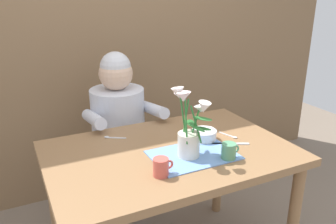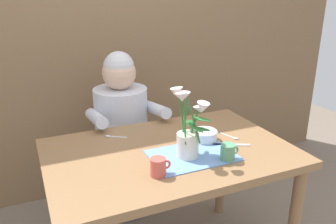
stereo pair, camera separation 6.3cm
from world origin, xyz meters
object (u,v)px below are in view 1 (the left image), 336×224
at_px(ceramic_bowl, 204,134).
at_px(coffee_cup, 229,151).
at_px(flower_vase, 189,127).
at_px(tea_cup, 161,167).
at_px(dinner_knife, 231,144).
at_px(seated_person, 119,139).

height_order(ceramic_bowl, coffee_cup, coffee_cup).
bearing_deg(coffee_cup, ceramic_bowl, 87.37).
bearing_deg(flower_vase, coffee_cup, -35.02).
xyz_separation_m(flower_vase, tea_cup, (-0.19, -0.11, -0.11)).
relative_size(flower_vase, dinner_knife, 1.81).
xyz_separation_m(dinner_knife, coffee_cup, (-0.11, -0.13, 0.04)).
bearing_deg(ceramic_bowl, coffee_cup, -92.63).
bearing_deg(tea_cup, seated_person, 84.50).
bearing_deg(dinner_knife, seated_person, 144.26).
xyz_separation_m(seated_person, dinner_knife, (0.37, -0.70, 0.18)).
bearing_deg(dinner_knife, tea_cup, -138.16).
bearing_deg(tea_cup, flower_vase, 29.05).
xyz_separation_m(dinner_knife, tea_cup, (-0.45, -0.13, 0.04)).
relative_size(dinner_knife, coffee_cup, 2.04).
xyz_separation_m(ceramic_bowl, tea_cup, (-0.36, -0.24, 0.01)).
distance_m(seated_person, coffee_cup, 0.90).
bearing_deg(tea_cup, coffee_cup, -0.30).
height_order(seated_person, ceramic_bowl, seated_person).
relative_size(tea_cup, coffee_cup, 1.00).
bearing_deg(flower_vase, tea_cup, -150.95).
xyz_separation_m(seated_person, tea_cup, (-0.08, -0.82, 0.22)).
distance_m(seated_person, tea_cup, 0.86).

